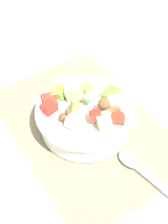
# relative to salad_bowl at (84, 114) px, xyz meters

# --- Properties ---
(ground_plane) EXTENTS (2.40, 2.40, 0.00)m
(ground_plane) POSITION_rel_salad_bowl_xyz_m (-0.01, 0.00, -0.04)
(ground_plane) COLOR silver
(placemat) EXTENTS (0.47, 0.33, 0.01)m
(placemat) POSITION_rel_salad_bowl_xyz_m (-0.01, 0.00, -0.04)
(placemat) COLOR gray
(placemat) RESTS_ON ground_plane
(salad_bowl) EXTENTS (0.23, 0.23, 0.10)m
(salad_bowl) POSITION_rel_salad_bowl_xyz_m (0.00, 0.00, 0.00)
(salad_bowl) COLOR white
(salad_bowl) RESTS_ON placemat
(serving_spoon) EXTENTS (0.22, 0.06, 0.01)m
(serving_spoon) POSITION_rel_salad_bowl_xyz_m (-0.19, -0.03, -0.03)
(serving_spoon) COLOR #B7B7BC
(serving_spoon) RESTS_ON placemat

